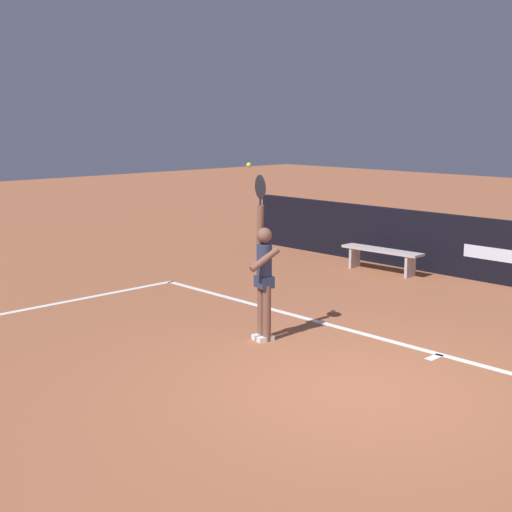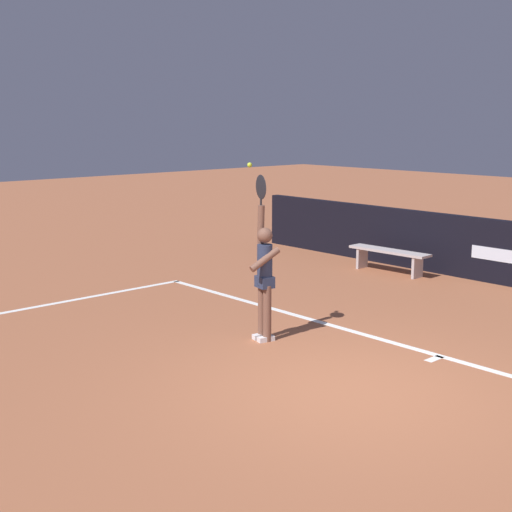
% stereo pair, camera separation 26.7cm
% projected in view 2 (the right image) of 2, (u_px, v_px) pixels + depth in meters
% --- Properties ---
extents(ground_plane, '(60.00, 60.00, 0.00)m').
position_uv_depth(ground_plane, '(355.00, 389.00, 8.17)').
color(ground_plane, '#9E5A3A').
extents(court_lines, '(11.99, 6.10, 0.00)m').
position_uv_depth(court_lines, '(278.00, 419.00, 7.37)').
color(court_lines, white).
rests_on(court_lines, ground).
extents(tennis_player, '(0.45, 0.47, 2.34)m').
position_uv_depth(tennis_player, '(264.00, 274.00, 9.84)').
color(tennis_player, brown).
rests_on(tennis_player, ground).
extents(tennis_ball, '(0.07, 0.07, 0.07)m').
position_uv_depth(tennis_ball, '(250.00, 165.00, 9.69)').
color(tennis_ball, '#C7E333').
extents(courtside_bench_near, '(1.79, 0.42, 0.48)m').
position_uv_depth(courtside_bench_near, '(389.00, 255.00, 14.34)').
color(courtside_bench_near, '#BAAFB1').
rests_on(courtside_bench_near, ground).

